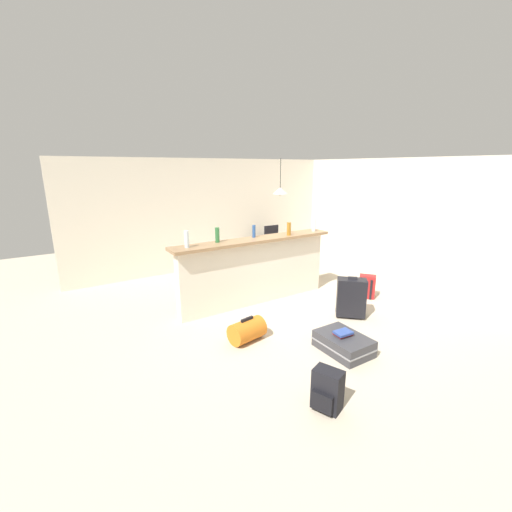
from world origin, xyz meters
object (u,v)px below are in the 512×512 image
Objects in this scene: suitcase_flat_charcoal at (343,343)px; backpack_black at (327,391)px; dining_table at (280,241)px; backpack_red at (367,287)px; bottle_white at (314,225)px; duffel_bag_orange at (247,330)px; book_stack at (343,333)px; suitcase_upright_black at (351,297)px; bottle_blue at (254,231)px; bottle_amber at (289,229)px; bottle_green at (217,235)px; pendant_lamp at (280,191)px; dining_chair_far_side at (269,241)px; bottle_clear at (187,239)px; dining_chair_near_partition at (292,252)px.

backpack_black reaches higher than suitcase_flat_charcoal.
backpack_red is at bearing -84.68° from dining_table.
duffel_bag_orange is at bearing -153.39° from bottle_white.
dining_table is (0.34, 1.50, -0.62)m from bottle_white.
backpack_red is 1.65× the size of book_stack.
bottle_blue is at bearing 122.90° from suitcase_upright_black.
bottle_green is at bearing 172.53° from bottle_amber.
pendant_lamp is 3.24× the size of book_stack.
dining_table is 0.61m from dining_chair_far_side.
duffel_bag_orange is at bearing -98.07° from bottle_green.
bottle_white is 1.70m from pendant_lamp.
bottle_amber reaches higher than suitcase_upright_black.
bottle_clear is 1.01× the size of book_stack.
bottle_white is at bearing -105.36° from dining_chair_near_partition.
book_stack is at bearing -148.78° from backpack_red.
dining_chair_near_partition is 1.16m from dining_chair_far_side.
backpack_red is (1.20, -0.81, -1.06)m from bottle_amber.
dining_table is 1.34× the size of pendant_lamp.
bottle_amber is 1.80m from backpack_red.
suitcase_flat_charcoal is 1.28m from duffel_bag_orange.
backpack_red is 2.07m from book_stack.
bottle_amber is 0.24× the size of dining_chair_far_side.
book_stack is (-1.55, -3.45, -0.40)m from dining_table.
dining_table is 2.62× the size of backpack_black.
bottle_white is 0.44× the size of duffel_bag_orange.
dining_chair_far_side reaches higher than suitcase_upright_black.
book_stack is at bearing -88.89° from bottle_blue.
bottle_green is 1.32m from bottle_amber.
pendant_lamp reaches higher than bottle_clear.
bottle_white is 1.23m from dining_chair_near_partition.
backpack_red is 0.80× the size of duffel_bag_orange.
bottle_clear is 0.61× the size of backpack_black.
dining_chair_near_partition is at bearing 28.68° from bottle_blue.
book_stack is at bearing -70.32° from bottle_green.
bottle_green is 0.46× the size of duffel_bag_orange.
suitcase_flat_charcoal is at bearing -89.00° from book_stack.
suitcase_upright_black is (-0.60, -2.24, -0.19)m from dining_chair_near_partition.
bottle_white is 1.63m from suitcase_upright_black.
bottle_amber is 0.43× the size of duffel_bag_orange.
suitcase_upright_black is (2.16, -1.32, -0.95)m from bottle_clear.
bottle_white reaches higher than bottle_amber.
dining_chair_near_partition is 2.21× the size of backpack_red.
bottle_green is 0.29× the size of suitcase_flat_charcoal.
dining_table is at bearing 82.10° from dining_chair_near_partition.
bottle_amber reaches higher than duffel_bag_orange.
book_stack is at bearing 91.00° from suitcase_flat_charcoal.
pendant_lamp reaches higher than book_stack.
bottle_blue is 0.64m from bottle_amber.
dining_chair_near_partition is at bearing 40.16° from duffel_bag_orange.
bottle_blue is at bearing -138.97° from dining_table.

